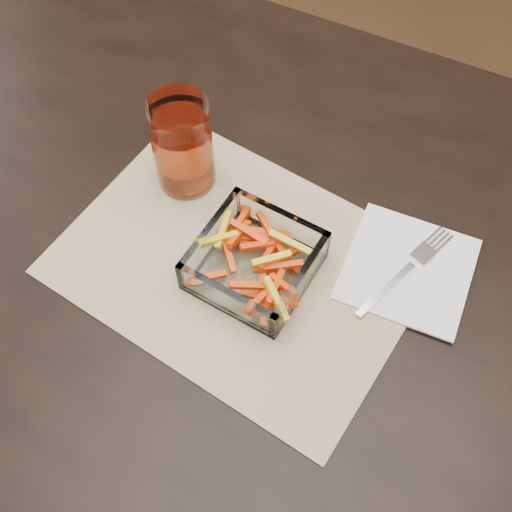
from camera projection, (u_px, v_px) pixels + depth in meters
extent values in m
plane|color=#331E0F|center=(286.00, 423.00, 1.49)|extent=(4.50, 4.50, 0.00)
cube|color=black|center=(308.00, 266.00, 0.86)|extent=(1.60, 0.90, 0.03)
cylinder|color=black|center=(81.00, 107.00, 1.51)|extent=(0.06, 0.06, 0.72)
cube|color=tan|center=(239.00, 263.00, 0.84)|extent=(0.49, 0.39, 0.00)
cube|color=white|center=(255.00, 270.00, 0.83)|extent=(0.15, 0.15, 0.01)
cube|color=white|center=(280.00, 223.00, 0.84)|extent=(0.14, 0.02, 0.06)
cube|color=white|center=(227.00, 301.00, 0.78)|extent=(0.14, 0.02, 0.06)
cube|color=white|center=(211.00, 238.00, 0.83)|extent=(0.02, 0.14, 0.06)
cube|color=white|center=(300.00, 284.00, 0.79)|extent=(0.02, 0.14, 0.06)
cylinder|color=white|center=(182.00, 145.00, 0.85)|extent=(0.08, 0.08, 0.14)
cylinder|color=#BA3E1A|center=(184.00, 153.00, 0.86)|extent=(0.07, 0.07, 0.09)
cube|color=white|center=(408.00, 269.00, 0.83)|extent=(0.17, 0.17, 0.00)
cube|color=silver|center=(386.00, 289.00, 0.81)|extent=(0.05, 0.10, 0.00)
cube|color=silver|center=(423.00, 254.00, 0.84)|extent=(0.03, 0.04, 0.00)
cube|color=silver|center=(433.00, 235.00, 0.86)|extent=(0.02, 0.03, 0.00)
cube|color=silver|center=(437.00, 238.00, 0.85)|extent=(0.02, 0.03, 0.00)
cube|color=silver|center=(441.00, 241.00, 0.85)|extent=(0.02, 0.03, 0.00)
cube|color=silver|center=(445.00, 244.00, 0.85)|extent=(0.02, 0.03, 0.00)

